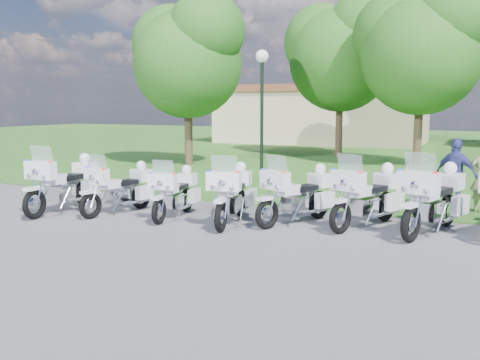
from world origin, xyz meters
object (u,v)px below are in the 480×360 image
at_px(motorcycle_0, 65,183).
at_px(motorcycle_5, 368,195).
at_px(motorcycle_6, 434,198).
at_px(bystander_c, 456,175).
at_px(lamp_post, 262,84).
at_px(motorcycle_1, 121,188).
at_px(motorcycle_2, 176,192).
at_px(motorcycle_4, 299,194).
at_px(motorcycle_3, 233,193).

distance_m(motorcycle_0, motorcycle_5, 7.51).
xyz_separation_m(motorcycle_5, motorcycle_6, (1.38, -0.04, 0.04)).
bearing_deg(bystander_c, lamp_post, 0.86).
relative_size(motorcycle_1, motorcycle_2, 1.04).
xyz_separation_m(motorcycle_4, lamp_post, (-3.35, 5.72, 2.74)).
relative_size(motorcycle_5, motorcycle_6, 0.93).
bearing_deg(motorcycle_4, bystander_c, -111.07).
height_order(motorcycle_2, lamp_post, lamp_post).
bearing_deg(motorcycle_5, motorcycle_4, 32.38).
bearing_deg(lamp_post, motorcycle_3, -72.69).
height_order(motorcycle_5, bystander_c, bystander_c).
height_order(motorcycle_1, motorcycle_4, motorcycle_4).
bearing_deg(motorcycle_6, motorcycle_4, 22.11).
height_order(motorcycle_6, bystander_c, bystander_c).
bearing_deg(motorcycle_2, motorcycle_4, -174.96).
xyz_separation_m(motorcycle_1, motorcycle_4, (4.42, 0.79, 0.03)).
bearing_deg(motorcycle_2, motorcycle_3, 173.26).
relative_size(motorcycle_1, motorcycle_4, 1.00).
bearing_deg(motorcycle_3, motorcycle_1, -8.35).
xyz_separation_m(motorcycle_0, motorcycle_6, (8.73, 1.51, 0.01)).
distance_m(motorcycle_1, motorcycle_2, 1.53).
xyz_separation_m(motorcycle_2, motorcycle_5, (4.42, 0.95, 0.09)).
relative_size(motorcycle_0, motorcycle_4, 1.15).
distance_m(motorcycle_3, lamp_post, 7.18).
height_order(motorcycle_1, motorcycle_2, motorcycle_1).
distance_m(motorcycle_0, lamp_post, 7.85).
height_order(motorcycle_3, bystander_c, bystander_c).
bearing_deg(motorcycle_6, bystander_c, -78.16).
bearing_deg(motorcycle_2, bystander_c, -155.03).
distance_m(motorcycle_3, motorcycle_5, 3.04).
bearing_deg(motorcycle_1, motorcycle_5, -158.37).
relative_size(motorcycle_1, bystander_c, 1.22).
distance_m(motorcycle_0, motorcycle_1, 1.48).
bearing_deg(bystander_c, motorcycle_4, 67.53).
xyz_separation_m(motorcycle_1, motorcycle_6, (7.33, 1.07, 0.10)).
bearing_deg(motorcycle_4, motorcycle_1, 33.66).
xyz_separation_m(motorcycle_3, motorcycle_5, (2.89, 0.94, 0.02)).
bearing_deg(motorcycle_0, motorcycle_6, -172.83).
xyz_separation_m(motorcycle_3, bystander_c, (4.52, 3.81, 0.24)).
relative_size(motorcycle_4, bystander_c, 1.22).
bearing_deg(lamp_post, motorcycle_0, -109.65).
distance_m(motorcycle_4, motorcycle_5, 1.55).
bearing_deg(motorcycle_1, motorcycle_2, -163.21).
distance_m(motorcycle_1, motorcycle_4, 4.49).
height_order(motorcycle_1, motorcycle_5, motorcycle_5).
height_order(motorcycle_0, motorcycle_2, motorcycle_0).
bearing_deg(motorcycle_0, bystander_c, -156.44).
relative_size(motorcycle_2, motorcycle_6, 0.84).
height_order(motorcycle_5, lamp_post, lamp_post).
bearing_deg(bystander_c, motorcycle_2, 54.45).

